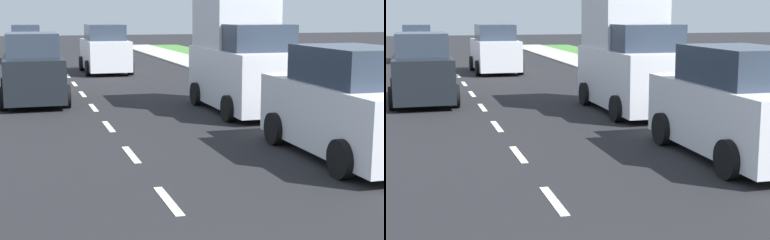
# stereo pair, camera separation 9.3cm
# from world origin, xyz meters

# --- Properties ---
(ground_plane) EXTENTS (96.00, 96.00, 0.00)m
(ground_plane) POSITION_xyz_m (0.00, 21.00, 0.00)
(ground_plane) COLOR black
(lane_center_line) EXTENTS (0.14, 46.40, 0.01)m
(lane_center_line) POSITION_xyz_m (0.00, 25.20, 0.00)
(lane_center_line) COLOR silver
(lane_center_line) RESTS_ON ground
(delivery_truck) EXTENTS (2.16, 4.60, 3.54)m
(delivery_truck) POSITION_xyz_m (4.01, 13.15, 1.61)
(delivery_truck) COLOR silver
(delivery_truck) RESTS_ON ground
(car_outgoing_far) EXTENTS (2.08, 4.14, 2.19)m
(car_outgoing_far) POSITION_xyz_m (1.78, 24.70, 1.02)
(car_outgoing_far) COLOR silver
(car_outgoing_far) RESTS_ON ground
(car_oncoming_second) EXTENTS (1.98, 3.91, 2.14)m
(car_oncoming_second) POSITION_xyz_m (-1.62, 16.17, 0.99)
(car_oncoming_second) COLOR black
(car_oncoming_second) RESTS_ON ground
(car_parked_curbside) EXTENTS (2.01, 4.39, 2.13)m
(car_parked_curbside) POSITION_xyz_m (3.98, 7.38, 0.99)
(car_parked_curbside) COLOR silver
(car_parked_curbside) RESTS_ON ground
(car_oncoming_third) EXTENTS (1.94, 4.06, 2.05)m
(car_oncoming_third) POSITION_xyz_m (-1.58, 32.09, 0.95)
(car_oncoming_third) COLOR silver
(car_oncoming_third) RESTS_ON ground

